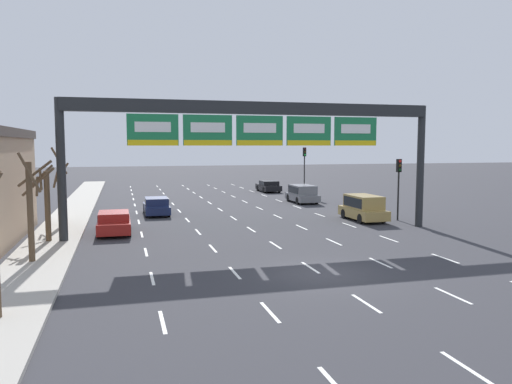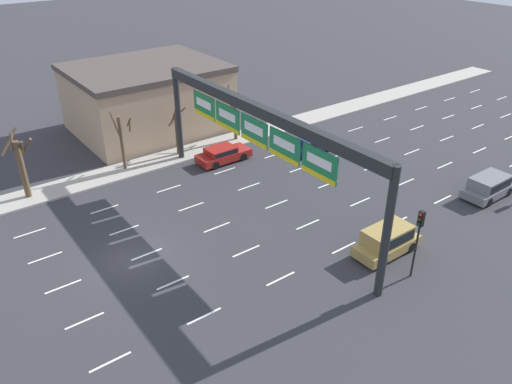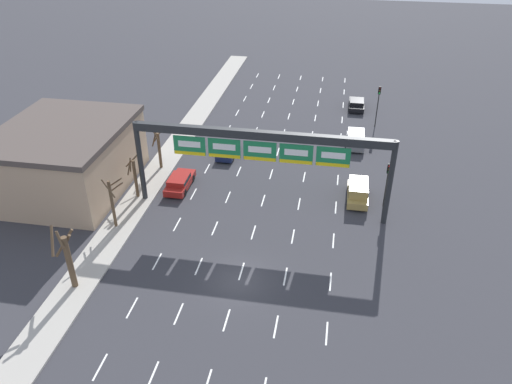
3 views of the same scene
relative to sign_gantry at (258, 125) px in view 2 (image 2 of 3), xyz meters
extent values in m
plane|color=#333338|center=(0.00, -9.34, -6.33)|extent=(220.00, 220.00, 0.00)
cube|color=#A8A399|center=(-11.30, -9.34, -6.26)|extent=(2.80, 110.00, 0.15)
cube|color=white|center=(-6.60, -13.34, -6.33)|extent=(0.12, 2.00, 0.01)
cube|color=white|center=(-6.60, -8.34, -6.33)|extent=(0.12, 2.00, 0.01)
cube|color=white|center=(-6.60, -3.34, -6.33)|extent=(0.12, 2.00, 0.01)
cube|color=white|center=(-6.60, 1.66, -6.33)|extent=(0.12, 2.00, 0.01)
cube|color=white|center=(-6.60, 6.66, -6.33)|extent=(0.12, 2.00, 0.01)
cube|color=white|center=(-6.60, 11.66, -6.33)|extent=(0.12, 2.00, 0.01)
cube|color=white|center=(-6.60, 16.66, -6.33)|extent=(0.12, 2.00, 0.01)
cube|color=white|center=(-6.60, 21.66, -6.33)|extent=(0.12, 2.00, 0.01)
cube|color=white|center=(-6.60, 26.66, -6.33)|extent=(0.12, 2.00, 0.01)
cube|color=white|center=(-6.60, 31.66, -6.33)|extent=(0.12, 2.00, 0.01)
cube|color=white|center=(-6.60, 36.66, -6.33)|extent=(0.12, 2.00, 0.01)
cube|color=white|center=(-3.30, -13.34, -6.33)|extent=(0.12, 2.00, 0.01)
cube|color=white|center=(-3.30, -8.34, -6.33)|extent=(0.12, 2.00, 0.01)
cube|color=white|center=(-3.30, -3.34, -6.33)|extent=(0.12, 2.00, 0.01)
cube|color=white|center=(-3.30, 1.66, -6.33)|extent=(0.12, 2.00, 0.01)
cube|color=white|center=(-3.30, 6.66, -6.33)|extent=(0.12, 2.00, 0.01)
cube|color=white|center=(-3.30, 11.66, -6.33)|extent=(0.12, 2.00, 0.01)
cube|color=white|center=(-3.30, 16.66, -6.33)|extent=(0.12, 2.00, 0.01)
cube|color=white|center=(-3.30, 21.66, -6.33)|extent=(0.12, 2.00, 0.01)
cube|color=white|center=(-3.30, 26.66, -6.33)|extent=(0.12, 2.00, 0.01)
cube|color=white|center=(-3.30, 31.66, -6.33)|extent=(0.12, 2.00, 0.01)
cube|color=white|center=(-3.30, 36.66, -6.33)|extent=(0.12, 2.00, 0.01)
cube|color=white|center=(0.00, -13.34, -6.33)|extent=(0.12, 2.00, 0.01)
cube|color=white|center=(0.00, -8.34, -6.33)|extent=(0.12, 2.00, 0.01)
cube|color=white|center=(0.00, -3.34, -6.33)|extent=(0.12, 2.00, 0.01)
cube|color=white|center=(0.00, 1.66, -6.33)|extent=(0.12, 2.00, 0.01)
cube|color=white|center=(0.00, 6.66, -6.33)|extent=(0.12, 2.00, 0.01)
cube|color=white|center=(0.00, 11.66, -6.33)|extent=(0.12, 2.00, 0.01)
cube|color=white|center=(0.00, 16.66, -6.33)|extent=(0.12, 2.00, 0.01)
cube|color=white|center=(0.00, 21.66, -6.33)|extent=(0.12, 2.00, 0.01)
cube|color=white|center=(0.00, 26.66, -6.33)|extent=(0.12, 2.00, 0.01)
cube|color=white|center=(0.00, 31.66, -6.33)|extent=(0.12, 2.00, 0.01)
cube|color=white|center=(3.30, -13.34, -6.33)|extent=(0.12, 2.00, 0.01)
cube|color=white|center=(3.30, -8.34, -6.33)|extent=(0.12, 2.00, 0.01)
cube|color=white|center=(3.30, -3.34, -6.33)|extent=(0.12, 2.00, 0.01)
cube|color=white|center=(3.30, 1.66, -6.33)|extent=(0.12, 2.00, 0.01)
cube|color=white|center=(3.30, 6.66, -6.33)|extent=(0.12, 2.00, 0.01)
cube|color=white|center=(3.30, 11.66, -6.33)|extent=(0.12, 2.00, 0.01)
cube|color=white|center=(3.30, 16.66, -6.33)|extent=(0.12, 2.00, 0.01)
cube|color=white|center=(3.30, 21.66, -6.33)|extent=(0.12, 2.00, 0.01)
cube|color=white|center=(3.30, 26.66, -6.33)|extent=(0.12, 2.00, 0.01)
cube|color=white|center=(6.60, -13.34, -6.33)|extent=(0.12, 2.00, 0.01)
cube|color=white|center=(6.60, -8.34, -6.33)|extent=(0.12, 2.00, 0.01)
cube|color=white|center=(6.60, -3.34, -6.33)|extent=(0.12, 2.00, 0.01)
cube|color=white|center=(6.60, 1.66, -6.33)|extent=(0.12, 2.00, 0.01)
cube|color=white|center=(6.60, 6.66, -6.33)|extent=(0.12, 2.00, 0.01)
cube|color=white|center=(6.60, 11.66, -6.33)|extent=(0.12, 2.00, 0.01)
cube|color=white|center=(6.60, 16.66, -6.33)|extent=(0.12, 2.00, 0.01)
cylinder|color=#232628|center=(-10.70, 0.05, -2.50)|extent=(0.46, 0.46, 7.67)
cylinder|color=#232628|center=(10.70, 0.05, -2.50)|extent=(0.46, 0.46, 7.67)
cube|color=#232628|center=(0.00, 0.05, 0.98)|extent=(21.40, 0.60, 0.70)
cube|color=#197542|center=(-5.97, -0.29, -0.31)|extent=(2.73, 0.08, 1.69)
cube|color=white|center=(-5.97, -0.34, -0.16)|extent=(1.91, 0.02, 0.54)
cube|color=yellow|center=(-5.97, -0.34, -1.01)|extent=(2.68, 0.02, 0.30)
cube|color=#197542|center=(-2.98, -0.29, -0.31)|extent=(2.73, 0.08, 1.69)
cube|color=white|center=(-2.98, -0.34, -0.16)|extent=(1.91, 0.02, 0.54)
cube|color=yellow|center=(-2.98, -0.34, -1.01)|extent=(2.68, 0.02, 0.30)
cube|color=#197542|center=(0.00, -0.29, -0.31)|extent=(2.73, 0.08, 1.69)
cube|color=white|center=(0.00, -0.34, -0.16)|extent=(1.91, 0.02, 0.54)
cube|color=yellow|center=(0.00, -0.34, -1.01)|extent=(2.68, 0.02, 0.30)
cube|color=#197542|center=(2.98, -0.29, -0.31)|extent=(2.73, 0.08, 1.69)
cube|color=white|center=(2.98, -0.34, -0.16)|extent=(1.91, 0.02, 0.54)
cube|color=yellow|center=(2.98, -0.34, -1.01)|extent=(2.68, 0.02, 0.30)
cube|color=#197542|center=(5.97, -0.29, -0.31)|extent=(2.73, 0.08, 1.69)
cube|color=white|center=(5.97, -0.34, -0.16)|extent=(1.91, 0.02, 0.54)
cube|color=yellow|center=(5.97, -0.34, -1.01)|extent=(2.68, 0.02, 0.30)
cube|color=tan|center=(-18.45, 1.01, -3.53)|extent=(10.71, 12.93, 5.61)
cube|color=#4C423D|center=(-18.45, 1.01, -0.48)|extent=(10.92, 13.19, 0.50)
cube|color=#19234C|center=(-5.19, 10.06, -5.86)|extent=(1.77, 4.39, 0.56)
cube|color=#19234C|center=(-5.19, 9.79, -5.30)|extent=(1.63, 2.28, 0.55)
cube|color=black|center=(-5.19, 9.79, -5.30)|extent=(1.67, 2.10, 0.39)
cylinder|color=black|center=(-5.98, 11.37, -6.00)|extent=(0.22, 0.66, 0.66)
cylinder|color=black|center=(-4.39, 11.37, -6.00)|extent=(0.22, 0.66, 0.66)
cylinder|color=black|center=(-5.98, 8.74, -6.00)|extent=(0.22, 0.66, 0.66)
cylinder|color=black|center=(-4.39, 8.74, -6.00)|extent=(0.22, 0.66, 0.66)
cube|color=maroon|center=(-8.16, 2.61, -5.82)|extent=(1.86, 4.53, 0.63)
cube|color=maroon|center=(-8.16, 2.34, -5.27)|extent=(1.71, 2.36, 0.47)
cube|color=black|center=(-8.16, 2.34, -5.27)|extent=(1.75, 2.17, 0.34)
cylinder|color=black|center=(-9.00, 3.97, -6.00)|extent=(0.22, 0.66, 0.66)
cylinder|color=black|center=(-7.31, 3.97, -6.00)|extent=(0.22, 0.66, 0.66)
cylinder|color=black|center=(-9.00, 1.25, -6.00)|extent=(0.22, 0.66, 0.66)
cylinder|color=black|center=(-7.31, 1.25, -6.00)|extent=(0.22, 0.66, 0.66)
cube|color=#A88947|center=(8.45, 3.31, -5.81)|extent=(1.83, 4.29, 0.65)
cube|color=#A88947|center=(8.45, 3.27, -5.03)|extent=(1.68, 3.00, 0.91)
cube|color=black|center=(8.45, 3.27, -5.03)|extent=(1.72, 2.76, 0.66)
cylinder|color=black|center=(7.62, 4.60, -6.00)|extent=(0.22, 0.66, 0.66)
cylinder|color=black|center=(9.28, 4.60, -6.00)|extent=(0.22, 0.66, 0.66)
cylinder|color=black|center=(7.62, 2.03, -6.00)|extent=(0.22, 0.66, 0.66)
cylinder|color=black|center=(9.28, 2.03, -6.00)|extent=(0.22, 0.66, 0.66)
cube|color=slate|center=(8.19, 14.66, -5.84)|extent=(1.93, 4.21, 0.59)
cube|color=slate|center=(8.19, 14.62, -5.14)|extent=(1.78, 2.95, 0.81)
cube|color=black|center=(8.19, 14.62, -5.14)|extent=(1.81, 2.71, 0.58)
cylinder|color=black|center=(7.31, 15.92, -6.00)|extent=(0.22, 0.66, 0.66)
cylinder|color=black|center=(9.07, 15.92, -6.00)|extent=(0.22, 0.66, 0.66)
cylinder|color=black|center=(7.31, 13.39, -6.00)|extent=(0.22, 0.66, 0.66)
cylinder|color=black|center=(9.07, 13.39, -6.00)|extent=(0.22, 0.66, 0.66)
cylinder|color=black|center=(10.78, 2.72, -4.66)|extent=(0.12, 0.12, 3.36)
cube|color=black|center=(10.78, 2.72, -2.53)|extent=(0.30, 0.24, 0.90)
sphere|color=red|center=(10.78, 2.59, -2.23)|extent=(0.20, 0.20, 0.20)
sphere|color=#412F0C|center=(10.78, 2.59, -2.53)|extent=(0.20, 0.20, 0.20)
sphere|color=#0E3515|center=(10.78, 2.59, -2.83)|extent=(0.20, 0.20, 0.20)
cylinder|color=brown|center=(-11.21, 5.93, -4.30)|extent=(0.30, 0.30, 3.77)
cylinder|color=brown|center=(-11.40, 5.49, -2.10)|extent=(1.04, 0.55, 1.69)
cylinder|color=brown|center=(-11.62, 6.10, -2.92)|extent=(0.52, 0.98, 1.81)
cylinder|color=brown|center=(-11.37, 6.32, -2.89)|extent=(0.93, 0.49, 1.27)
cylinder|color=brown|center=(-11.37, -12.08, -4.05)|extent=(0.43, 0.43, 4.28)
cylinder|color=brown|center=(-12.07, -12.36, -2.10)|extent=(0.80, 1.59, 1.65)
cylinder|color=brown|center=(-11.52, -12.30, -1.95)|extent=(0.70, 0.56, 1.19)
cylinder|color=brown|center=(-11.39, -11.78, -2.46)|extent=(0.78, 0.25, 1.17)
cylinder|color=brown|center=(-11.80, -11.54, -2.84)|extent=(1.33, 1.10, 1.95)
cylinder|color=brown|center=(-11.46, 0.20, -4.34)|extent=(0.29, 0.29, 3.69)
cylinder|color=brown|center=(-11.77, 0.72, -2.75)|extent=(1.18, 0.79, 1.16)
cylinder|color=brown|center=(-11.92, 0.16, -3.27)|extent=(0.21, 1.02, 0.98)
cylinder|color=brown|center=(-11.73, 0.14, -2.90)|extent=(0.27, 0.69, 1.14)
cylinder|color=brown|center=(-11.51, -4.62, -4.02)|extent=(0.26, 0.26, 4.33)
cylinder|color=brown|center=(-11.37, -3.89, -2.40)|extent=(1.53, 0.40, 1.21)
cylinder|color=brown|center=(-11.41, -5.01, -2.30)|extent=(0.91, 0.33, 1.74)
cylinder|color=brown|center=(-11.25, -3.91, -2.77)|extent=(1.52, 0.65, 1.32)
camera|label=1|loc=(-7.66, -27.79, -1.16)|focal=35.00mm
camera|label=2|loc=(23.50, -17.64, 11.42)|focal=35.00mm
camera|label=3|loc=(6.03, -36.34, 18.11)|focal=35.00mm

